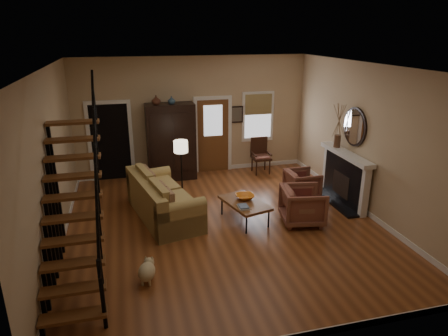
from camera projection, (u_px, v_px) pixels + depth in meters
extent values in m
plane|color=brown|center=(224.00, 225.00, 8.53)|extent=(7.00, 7.00, 0.00)
plane|color=white|center=(224.00, 67.00, 7.45)|extent=(7.00, 7.00, 0.00)
cube|color=tan|center=(193.00, 116.00, 11.19)|extent=(6.50, 0.04, 3.30)
cube|color=tan|center=(51.00, 164.00, 7.24)|extent=(0.04, 7.00, 3.30)
cube|color=tan|center=(368.00, 141.00, 8.74)|extent=(0.04, 7.00, 3.30)
cube|color=black|center=(111.00, 141.00, 11.00)|extent=(1.00, 0.36, 2.10)
cube|color=brown|center=(213.00, 136.00, 11.50)|extent=(0.90, 0.06, 2.10)
cube|color=silver|center=(258.00, 117.00, 11.64)|extent=(0.96, 0.06, 1.46)
cube|color=black|center=(346.00, 179.00, 9.53)|extent=(0.24, 1.60, 1.15)
cube|color=white|center=(346.00, 154.00, 9.31)|extent=(0.30, 1.95, 0.10)
cylinder|color=silver|center=(354.00, 127.00, 9.12)|extent=(0.05, 0.90, 0.90)
imported|color=#4C2619|center=(156.00, 100.00, 10.35)|extent=(0.24, 0.24, 0.25)
imported|color=#334C60|center=(171.00, 100.00, 10.45)|extent=(0.20, 0.20, 0.21)
imported|color=orange|center=(245.00, 197.00, 8.72)|extent=(0.40, 0.40, 0.10)
imported|color=maroon|center=(303.00, 205.00, 8.52)|extent=(1.02, 1.00, 0.80)
imported|color=maroon|center=(302.00, 184.00, 9.85)|extent=(0.76, 0.74, 0.69)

